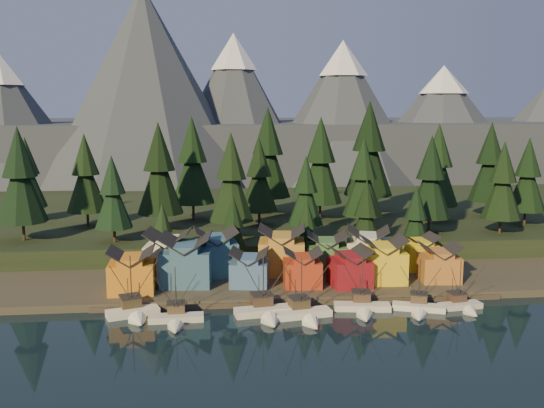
{
  "coord_description": "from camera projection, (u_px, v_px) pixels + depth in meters",
  "views": [
    {
      "loc": [
        -17.18,
        -96.06,
        38.09
      ],
      "look_at": [
        -4.14,
        30.0,
        17.49
      ],
      "focal_mm": 40.0,
      "sensor_mm": 36.0,
      "label": 1
    }
  ],
  "objects": [
    {
      "name": "tree_hill_1",
      "position": [
        86.0,
        176.0,
        160.7
      ],
      "size": [
        10.72,
        10.72,
        24.98
      ],
      "color": "#332319",
      "rests_on": "hillside"
    },
    {
      "name": "tree_hill_15",
      "position": [
        268.0,
        156.0,
        178.91
      ],
      "size": [
        13.7,
        13.7,
        31.91
      ],
      "color": "#332319",
      "rests_on": "hillside"
    },
    {
      "name": "house_front_3",
      "position": [
        302.0,
        267.0,
        123.88
      ],
      "size": [
        7.86,
        7.52,
        7.67
      ],
      "rotation": [
        0.0,
        0.0,
        -0.05
      ],
      "color": "#A53219",
      "rests_on": "shore_strip"
    },
    {
      "name": "boat_4",
      "position": [
        363.0,
        301.0,
        112.84
      ],
      "size": [
        11.13,
        11.87,
        11.61
      ],
      "rotation": [
        0.0,
        0.0,
        -0.14
      ],
      "color": "silver",
      "rests_on": "ground"
    },
    {
      "name": "tree_hill_9",
      "position": [
        363.0,
        180.0,
        155.31
      ],
      "size": [
        10.41,
        10.41,
        24.24
      ],
      "color": "#332319",
      "rests_on": "hillside"
    },
    {
      "name": "tree_hill_5",
      "position": [
        231.0,
        180.0,
        146.8
      ],
      "size": [
        11.14,
        11.14,
        25.95
      ],
      "color": "#332319",
      "rests_on": "hillside"
    },
    {
      "name": "house_front_2",
      "position": [
        249.0,
        267.0,
        124.23
      ],
      "size": [
        8.75,
        8.8,
        7.47
      ],
      "rotation": [
        0.0,
        0.0,
        -0.16
      ],
      "color": "#3D6192",
      "rests_on": "shore_strip"
    },
    {
      "name": "boat_1",
      "position": [
        176.0,
        312.0,
        106.95
      ],
      "size": [
        10.1,
        10.96,
        10.95
      ],
      "rotation": [
        0.0,
        0.0,
        0.03
      ],
      "color": "beige",
      "rests_on": "ground"
    },
    {
      "name": "tree_shore_1",
      "position": [
        233.0,
        227.0,
        138.53
      ],
      "size": [
        7.11,
        7.11,
        16.57
      ],
      "color": "#332319",
      "rests_on": "shore_strip"
    },
    {
      "name": "house_back_0",
      "position": [
        168.0,
        253.0,
        130.04
      ],
      "size": [
        10.38,
        10.05,
        10.24
      ],
      "rotation": [
        0.0,
        0.0,
        -0.12
      ],
      "color": "white",
      "rests_on": "shore_strip"
    },
    {
      "name": "house_back_2",
      "position": [
        282.0,
        249.0,
        132.81
      ],
      "size": [
        11.05,
        10.36,
        10.51
      ],
      "rotation": [
        0.0,
        0.0,
        -0.14
      ],
      "color": "#BC8630",
      "rests_on": "shore_strip"
    },
    {
      "name": "house_front_4",
      "position": [
        350.0,
        266.0,
        124.09
      ],
      "size": [
        8.57,
        9.12,
        7.93
      ],
      "rotation": [
        0.0,
        0.0,
        0.11
      ],
      "color": "maroon",
      "rests_on": "shore_strip"
    },
    {
      "name": "boat_3",
      "position": [
        305.0,
        307.0,
        109.04
      ],
      "size": [
        11.23,
        11.87,
        12.03
      ],
      "rotation": [
        0.0,
        0.0,
        0.19
      ],
      "color": "white",
      "rests_on": "ground"
    },
    {
      "name": "tree_hill_8",
      "position": [
        321.0,
        164.0,
        170.75
      ],
      "size": [
        12.53,
        12.53,
        29.2
      ],
      "color": "#332319",
      "rests_on": "hillside"
    },
    {
      "name": "dock",
      "position": [
        300.0,
        300.0,
        118.28
      ],
      "size": [
        80.0,
        4.0,
        1.0
      ],
      "primitive_type": "cube",
      "color": "#483F33",
      "rests_on": "ground"
    },
    {
      "name": "house_back_5",
      "position": [
        420.0,
        251.0,
        136.78
      ],
      "size": [
        7.32,
        7.4,
        7.95
      ],
      "rotation": [
        0.0,
        0.0,
        0.04
      ],
      "color": "yellow",
      "rests_on": "shore_strip"
    },
    {
      "name": "tree_hill_13",
      "position": [
        503.0,
        183.0,
        151.96
      ],
      "size": [
        10.06,
        10.06,
        23.44
      ],
      "color": "#332319",
      "rests_on": "hillside"
    },
    {
      "name": "tree_hill_14",
      "position": [
        490.0,
        165.0,
        175.98
      ],
      "size": [
        11.8,
        11.8,
        27.5
      ],
      "color": "#332319",
      "rests_on": "hillside"
    },
    {
      "name": "tree_hill_11",
      "position": [
        431.0,
        180.0,
        151.97
      ],
      "size": [
        10.69,
        10.69,
        24.9
      ],
      "color": "#332319",
      "rests_on": "hillside"
    },
    {
      "name": "tree_hill_3",
      "position": [
        159.0,
        172.0,
        154.59
      ],
      "size": [
        12.09,
        12.09,
        28.15
      ],
      "color": "#332319",
      "rests_on": "hillside"
    },
    {
      "name": "tree_hill_2",
      "position": [
        113.0,
        195.0,
        142.44
      ],
      "size": [
        8.93,
        8.93,
        20.8
      ],
      "color": "#332319",
      "rests_on": "hillside"
    },
    {
      "name": "boat_0",
      "position": [
        134.0,
        304.0,
        109.83
      ],
      "size": [
        10.27,
        10.91,
        12.48
      ],
      "rotation": [
        0.0,
        0.0,
        0.33
      ],
      "color": "white",
      "rests_on": "ground"
    },
    {
      "name": "house_back_4",
      "position": [
        368.0,
        248.0,
        134.7
      ],
      "size": [
        10.9,
        10.63,
        9.92
      ],
      "rotation": [
        0.0,
        0.0,
        -0.24
      ],
      "color": "beige",
      "rests_on": "shore_strip"
    },
    {
      "name": "tree_shore_2",
      "position": [
        307.0,
        229.0,
        140.37
      ],
      "size": [
        6.54,
        6.54,
        15.22
      ],
      "color": "#332319",
      "rests_on": "shore_strip"
    },
    {
      "name": "tree_shore_3",
      "position": [
        366.0,
        217.0,
        141.38
      ],
      "size": [
        8.53,
        8.53,
        19.88
      ],
      "color": "#332319",
      "rests_on": "shore_strip"
    },
    {
      "name": "tree_hill_0",
      "position": [
        20.0,
        178.0,
        143.55
      ],
      "size": [
        11.81,
        11.81,
        27.5
      ],
      "color": "#332319",
      "rests_on": "hillside"
    },
    {
      "name": "house_back_1",
      "position": [
        216.0,
        251.0,
        132.07
      ],
      "size": [
        9.91,
        10.01,
        10.18
      ],
      "rotation": [
        0.0,
        0.0,
        0.1
      ],
      "color": "#345E7C",
      "rests_on": "shore_strip"
    },
    {
      "name": "mountain_ridge",
      "position": [
        235.0,
        130.0,
        307.26
      ],
      "size": [
        560.0,
        190.0,
        90.0
      ],
      "color": "#464C5A",
      "rests_on": "ground"
    },
    {
      "name": "house_front_1",
      "position": [
        186.0,
        258.0,
        124.73
      ],
      "size": [
        10.92,
        10.56,
        10.48
      ],
      "rotation": [
        0.0,
        0.0,
        -0.09
      ],
      "color": "#325976",
      "rests_on": "shore_strip"
    },
    {
      "name": "tree_hill_10",
      "position": [
        369.0,
        152.0,
        179.84
      ],
      "size": [
        14.45,
        14.45,
        33.67
      ],
      "color": "#332319",
      "rests_on": "hillside"
    },
    {
      "name": "tree_hill_12",
      "position": [
        438.0,
        168.0,
        168.27
      ],
      "size": [
        11.75,
        11.75,
        27.36
      ],
      "color": "#332319",
      "rests_on": "hillside"
    },
    {
      "name": "house_back_3",
      "position": [
        327.0,
        251.0,
        133.94
      ],
      "size": [
        9.83,
        9.01,
        8.97
      ],
      "rotation": [
        0.0,
        0.0,
        -0.14
      ],
      "color": "#42703D",
      "rests_on": "shore_strip"
    },
    {
      "name": "boat_2",
      "position": [
        266.0,
        304.0,
        110.15
      ],
      "size": [
        11.58,
        12.32,
        12.9
      ],
      "rotation": [
        0.0,
        0.0,
        0.15
      ],
      "color": "silver",
      "rests_on": "ground"
    },
    {
      "name": "tree_shore_0",
      "position": [
        163.0,
        233.0,
        137.04
      ],
      "size": [
        6.42,
        6.42,
        14.95
      ],
      "color": "#332319",
      "rests_on": "shore_strip"
    },
    {
      "name": "shore_strip",
      "position": [
        285.0,
        268.0,
        141.32
      ],
      "size": [
        400.0,
        50.0,
        1.5
      ],
      "primitive_type": "cube",
      "color": "#3B372B",
      "rests_on": "ground"
    },
    {
      "name": "tree_shore_4",
      "position": [
        416.0,
        220.0,
        142.74
      ],
      "size": [
        7.86,
        7.86,
        18.3
      ],
      "color": "#332319",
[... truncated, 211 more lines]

